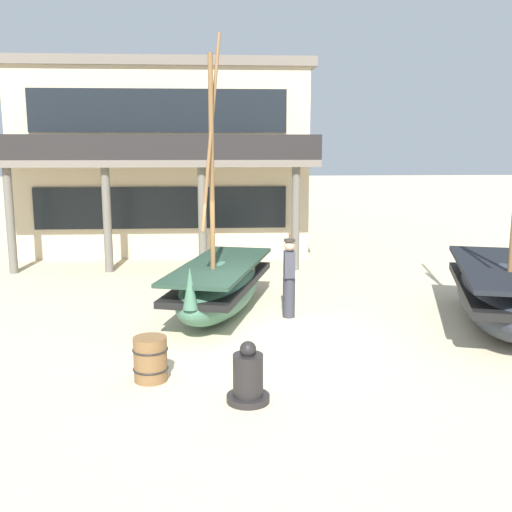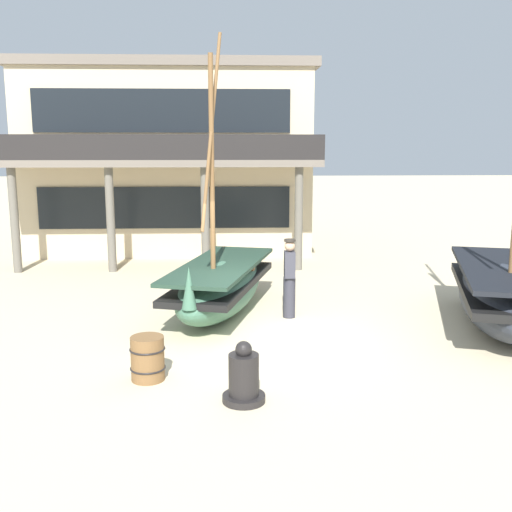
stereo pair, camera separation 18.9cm
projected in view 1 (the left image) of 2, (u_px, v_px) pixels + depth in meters
The scene contains 7 objects.
ground_plane at pixel (259, 338), 11.39m from camera, with size 120.00×120.00×0.00m, color beige.
fishing_boat_near_left at pixel (220, 286), 12.89m from camera, with size 2.52×4.56×5.87m.
fishing_boat_centre_large at pixel (503, 293), 11.94m from camera, with size 2.91×4.91×5.74m.
fisherman_by_hull at pixel (289, 279), 12.61m from camera, with size 0.26×0.37×1.68m.
capstan_winch at pixel (248, 378), 8.50m from camera, with size 0.62×0.62×0.90m.
wooden_barrel at pixel (150, 359), 9.27m from camera, with size 0.56×0.56×0.70m.
harbor_building_main at pixel (168, 157), 21.87m from camera, with size 9.83×9.03×6.30m.
Camera 1 is at (-0.74, -10.89, 3.62)m, focal length 41.97 mm.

